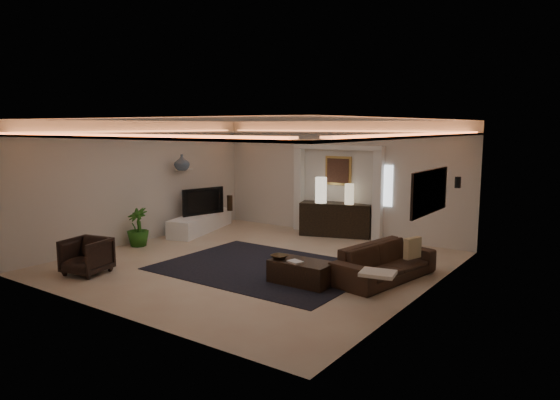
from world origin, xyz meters
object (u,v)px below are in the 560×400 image
Objects in this scene: sofa at (385,262)px; coffee_table at (302,272)px; armchair at (86,256)px; console at (336,220)px.

sofa is 1.55m from coffee_table.
armchair is at bearing 132.27° from sofa.
console is 3.78m from sofa.
coffee_table is at bearing -87.86° from console.
armchair is at bearing -153.68° from coffee_table.
sofa is 5.59m from armchair.
armchair reaches higher than sofa.
coffee_table is at bearing 145.32° from sofa.
coffee_table is (-1.10, -1.09, -0.12)m from sofa.
sofa is 1.97× the size of coffee_table.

